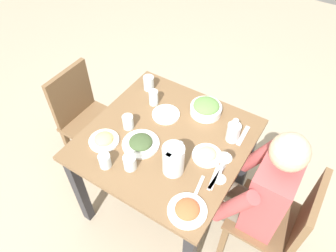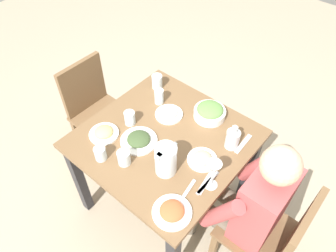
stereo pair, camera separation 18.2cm
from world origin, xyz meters
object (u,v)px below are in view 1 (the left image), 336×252
(plate_rice_curry, at_px, (187,210))
(water_glass_far_left, at_px, (154,98))
(plate_fries, at_px, (104,140))
(chair_far, at_px, (85,115))
(chair_near, at_px, (281,221))
(plate_beans, at_px, (207,155))
(wine_glass, at_px, (223,164))
(water_glass_center, at_px, (128,122))
(dining_table, at_px, (166,150))
(water_glass_near_right, at_px, (105,161))
(water_glass_near_left, at_px, (130,162))
(water_pitcher, at_px, (173,159))
(plate_yoghurt, at_px, (166,114))
(diner_near, at_px, (253,191))
(plate_dolmas, at_px, (141,143))
(oil_carafe, at_px, (233,133))
(salad_bowl, at_px, (206,108))
(water_glass_by_pitcher, at_px, (149,83))

(plate_rice_curry, bearing_deg, water_glass_far_left, 46.05)
(plate_fries, bearing_deg, chair_far, 59.92)
(chair_near, distance_m, plate_beans, 0.59)
(chair_far, xyz_separation_m, wine_glass, (-0.15, -1.19, 0.42))
(wine_glass, bearing_deg, plate_beans, 52.29)
(plate_beans, distance_m, water_glass_center, 0.52)
(dining_table, height_order, water_glass_near_right, water_glass_near_right)
(plate_rice_curry, bearing_deg, wine_glass, -11.93)
(water_glass_center, height_order, water_glass_near_left, water_glass_center)
(water_pitcher, bearing_deg, water_glass_near_right, 117.99)
(chair_far, distance_m, plate_yoghurt, 0.75)
(diner_near, relative_size, water_glass_near_left, 12.95)
(plate_fries, bearing_deg, water_glass_near_left, -104.68)
(plate_rice_curry, bearing_deg, chair_near, -48.99)
(plate_beans, bearing_deg, chair_near, -88.25)
(water_glass_far_left, bearing_deg, water_glass_near_right, -174.28)
(chair_far, bearing_deg, wine_glass, -97.28)
(wine_glass, bearing_deg, plate_dolmas, 93.53)
(oil_carafe, bearing_deg, water_glass_center, 113.52)
(water_pitcher, distance_m, plate_fries, 0.46)
(diner_near, height_order, salad_bowl, diner_near)
(plate_rice_curry, bearing_deg, plate_dolmas, 63.20)
(diner_near, xyz_separation_m, water_pitcher, (-0.20, 0.42, 0.23))
(water_glass_center, height_order, water_glass_by_pitcher, water_glass_by_pitcher)
(plate_dolmas, relative_size, water_glass_by_pitcher, 2.20)
(water_glass_center, bearing_deg, chair_near, -85.88)
(chair_far, height_order, plate_beans, chair_far)
(dining_table, xyz_separation_m, chair_near, (0.02, -0.78, -0.16))
(water_glass_center, xyz_separation_m, oil_carafe, (0.25, -0.58, 0.01))
(water_glass_by_pitcher, bearing_deg, water_glass_center, -164.75)
(plate_fries, relative_size, water_glass_far_left, 1.73)
(water_glass_near_right, bearing_deg, plate_dolmas, -19.09)
(plate_rice_curry, height_order, plate_beans, plate_rice_curry)
(plate_yoghurt, distance_m, oil_carafe, 0.45)
(plate_yoghurt, relative_size, water_glass_near_right, 2.10)
(water_glass_by_pitcher, bearing_deg, plate_yoghurt, -123.04)
(diner_near, height_order, wine_glass, diner_near)
(water_glass_far_left, xyz_separation_m, water_glass_near_right, (-0.56, -0.06, -0.01))
(chair_far, xyz_separation_m, plate_fries, (-0.28, -0.48, 0.30))
(water_glass_center, distance_m, water_glass_by_pitcher, 0.38)
(water_glass_far_left, bearing_deg, water_glass_by_pitcher, 46.54)
(chair_far, height_order, water_glass_center, chair_far)
(chair_far, xyz_separation_m, water_glass_far_left, (0.15, -0.55, 0.33))
(water_glass_far_left, height_order, water_glass_near_right, water_glass_far_left)
(plate_fries, height_order, plate_beans, plate_fries)
(water_glass_near_right, bearing_deg, water_glass_near_left, -62.45)
(water_glass_far_left, bearing_deg, water_glass_near_left, -160.09)
(chair_far, height_order, diner_near, diner_near)
(plate_yoghurt, height_order, plate_beans, same)
(plate_dolmas, distance_m, water_glass_far_left, 0.36)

